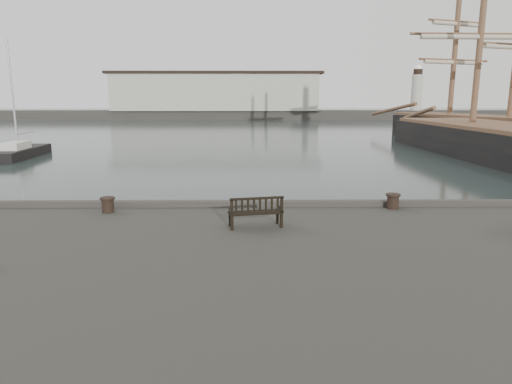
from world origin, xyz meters
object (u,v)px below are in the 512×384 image
bench (256,217)px  bollard_right (393,201)px  yacht_d (21,155)px  bollard_left (108,205)px  tall_ship_far (507,136)px

bench → bollard_right: size_ratio=3.20×
bench → yacht_d: bearing=115.3°
bollard_left → bollard_right: 8.77m
bench → yacht_d: size_ratio=0.15×
bench → yacht_d: 32.88m
bollard_right → tall_ship_far: tall_ship_far is taller
yacht_d → tall_ship_far: (47.13, 11.12, 0.63)m
bollard_right → tall_ship_far: bearing=56.7°
tall_ship_far → bollard_right: bearing=-143.8°
bollard_left → tall_ship_far: 48.20m
bench → tall_ship_far: size_ratio=0.05×
bollard_left → bollard_right: (8.76, 0.37, 0.00)m
bollard_left → tall_ship_far: (32.13, 35.92, -0.93)m
yacht_d → tall_ship_far: size_ratio=0.33×
bollard_right → tall_ship_far: size_ratio=0.02×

